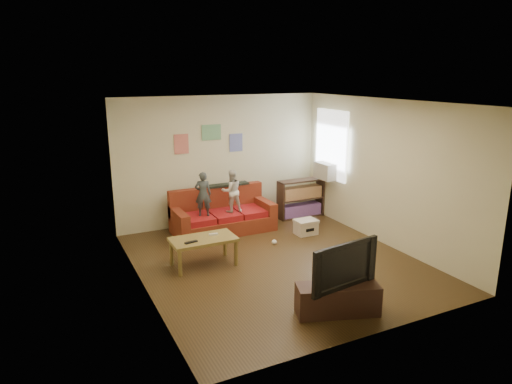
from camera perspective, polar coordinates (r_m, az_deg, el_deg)
name	(u,v)px	position (r m, az deg, el deg)	size (l,w,h in m)	color
room_shell	(277,185)	(7.49, 2.69, 0.82)	(4.52, 5.02, 2.72)	#453219
sofa	(222,216)	(9.35, -4.26, -3.04)	(2.03, 0.93, 0.89)	maroon
child_a	(203,194)	(8.89, -6.63, -0.26)	(0.32, 0.21, 0.88)	#343D41
child_b	(232,191)	(9.10, -3.07, 0.13)	(0.42, 0.33, 0.86)	silver
coffee_table	(203,242)	(7.68, -6.60, -6.22)	(1.08, 0.59, 0.48)	olive
remote	(191,242)	(7.47, -8.12, -6.21)	(0.22, 0.05, 0.02)	black
game_controller	(213,234)	(7.76, -5.35, -5.29)	(0.15, 0.04, 0.03)	silver
bookshelf	(301,200)	(10.24, 5.59, -1.03)	(1.06, 0.32, 0.85)	#3A271D
window	(331,145)	(9.97, 9.39, 5.83)	(0.04, 1.08, 1.48)	white
ac_unit	(326,171)	(10.00, 8.70, 2.62)	(0.28, 0.55, 0.35)	#B7B2A3
artwork_left	(181,144)	(9.35, -9.31, 5.93)	(0.30, 0.01, 0.40)	#D87266
artwork_center	(211,132)	(9.53, -5.60, 7.43)	(0.42, 0.01, 0.32)	#72B27F
artwork_right	(236,143)	(9.77, -2.52, 6.19)	(0.30, 0.01, 0.38)	#727FCC
file_box	(306,227)	(9.21, 6.24, -4.35)	(0.44, 0.33, 0.30)	beige
tv_stand	(338,299)	(6.36, 10.16, -13.07)	(1.10, 0.37, 0.41)	#3F261E
television	(339,263)	(6.14, 10.38, -8.75)	(1.09, 0.14, 0.63)	black
tissue	(274,242)	(8.66, 2.29, -6.26)	(0.09, 0.09, 0.09)	white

